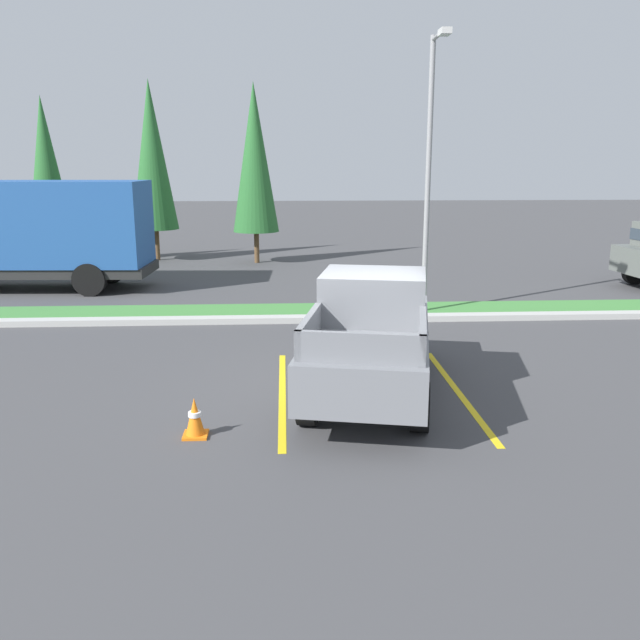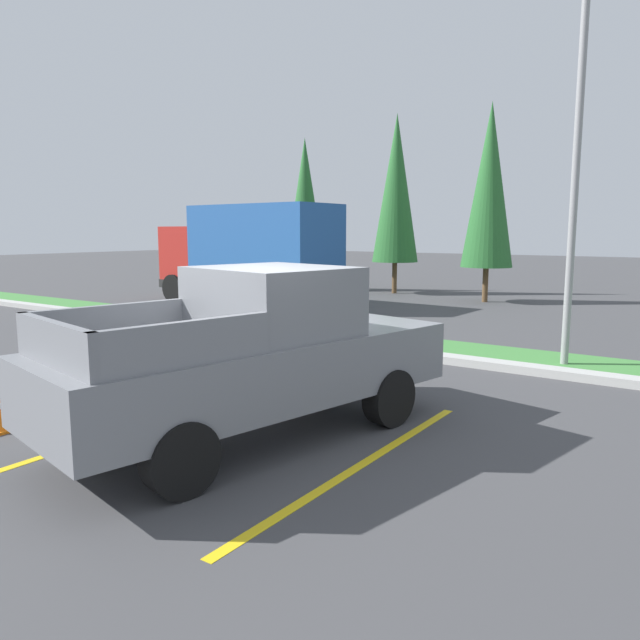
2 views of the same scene
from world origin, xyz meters
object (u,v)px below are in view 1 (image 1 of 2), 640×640
Objects in this scene: cypress_tree_center at (255,158)px; traffic_cone at (195,418)px; cargo_truck_distant at (45,231)px; cypress_tree_leftmost at (46,167)px; cypress_tree_left_inner at (152,156)px; pickup_truck_main at (372,335)px; street_light at (430,158)px.

cypress_tree_center is 11.67× the size of traffic_cone.
cargo_truck_distant is 6.03m from cypress_tree_leftmost.
traffic_cone is (3.91, -18.34, -3.93)m from cypress_tree_left_inner.
cypress_tree_center is at bearing -0.22° from cypress_tree_leftmost.
cargo_truck_distant is (-9.01, 10.23, 0.81)m from pickup_truck_main.
cargo_truck_distant is at bearing -73.31° from cypress_tree_leftmost.
street_light reaches higher than cargo_truck_distant.
cypress_tree_left_inner is 1.02× the size of cypress_tree_center.
street_light is at bearing -63.22° from cypress_tree_center.
cypress_tree_left_inner is at bearing 130.55° from street_light.
cypress_tree_center is (4.15, -0.92, -0.10)m from cypress_tree_left_inner.
cargo_truck_distant reaches higher than traffic_cone.
cypress_tree_leftmost is 0.92× the size of cypress_tree_center.
street_light is 10.07m from traffic_cone.
cypress_tree_leftmost reaches higher than traffic_cone.
cargo_truck_distant is 0.96× the size of cypress_tree_left_inner.
cargo_truck_distant is 7.15m from cypress_tree_left_inner.
cypress_tree_left_inner is at bearing 70.41° from cargo_truck_distant.
cypress_tree_leftmost reaches higher than pickup_truck_main.
cypress_tree_left_inner reaches higher than cargo_truck_distant.
pickup_truck_main is 0.77× the size of cypress_tree_left_inner.
pickup_truck_main is 0.79× the size of cypress_tree_center.
cypress_tree_center is at bearing 99.43° from pickup_truck_main.
pickup_truck_main is at bearing 31.87° from traffic_cone.
pickup_truck_main is 0.85× the size of cypress_tree_leftmost.
cypress_tree_left_inner is (3.90, 0.89, 0.43)m from cypress_tree_leftmost.
cypress_tree_left_inner is 4.25m from cypress_tree_center.
cypress_tree_center reaches higher than traffic_cone.
cypress_tree_center is at bearing -12.49° from cypress_tree_left_inner.
cypress_tree_left_inner is 19.16m from traffic_cone.
cargo_truck_distant is at bearing -139.71° from cypress_tree_center.
traffic_cone is (-2.84, -1.77, -0.75)m from pickup_truck_main.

